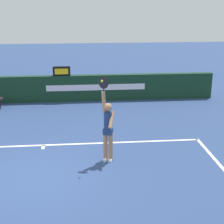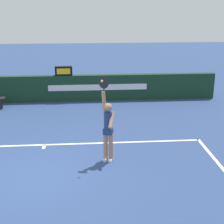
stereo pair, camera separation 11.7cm
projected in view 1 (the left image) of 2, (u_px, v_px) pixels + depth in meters
name	position (u px, v px, depth m)	size (l,w,h in m)	color
ground_plane	(36.00, 176.00, 8.95)	(60.00, 60.00, 0.00)	navy
court_lines	(32.00, 195.00, 8.07)	(10.12, 6.04, 0.00)	white
back_wall	(54.00, 89.00, 15.49)	(14.65, 0.31, 1.18)	#143320
speed_display	(62.00, 71.00, 15.28)	(0.76, 0.19, 0.41)	black
tennis_player	(108.00, 127.00, 9.53)	(0.45, 0.45, 2.44)	#A77856
tennis_ball	(102.00, 81.00, 8.87)	(0.07, 0.07, 0.07)	#CFE238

